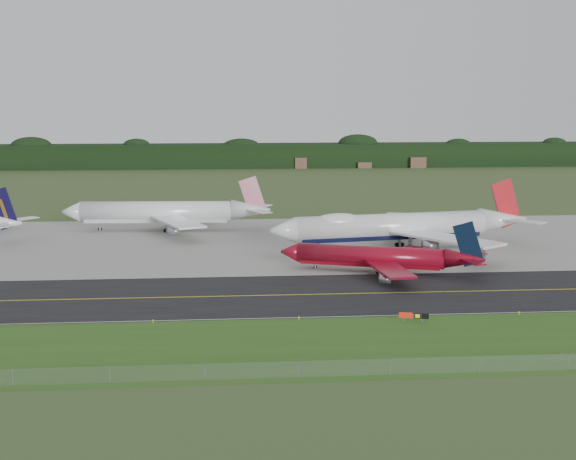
# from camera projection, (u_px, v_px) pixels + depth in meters

# --- Properties ---
(ground) EXTENTS (600.00, 600.00, 0.00)m
(ground) POSITION_uv_depth(u_px,v_px,m) (305.00, 289.00, 151.20)
(ground) COLOR #3B4922
(ground) RESTS_ON ground
(grass_verge) EXTENTS (400.00, 30.00, 0.01)m
(grass_verge) POSITION_uv_depth(u_px,v_px,m) (330.00, 346.00, 116.79)
(grass_verge) COLOR #2E5519
(grass_verge) RESTS_ON ground
(taxiway) EXTENTS (400.00, 32.00, 0.02)m
(taxiway) POSITION_uv_depth(u_px,v_px,m) (308.00, 295.00, 147.27)
(taxiway) COLOR black
(taxiway) RESTS_ON ground
(apron) EXTENTS (400.00, 78.00, 0.01)m
(apron) POSITION_uv_depth(u_px,v_px,m) (284.00, 242.00, 201.35)
(apron) COLOR gray
(apron) RESTS_ON ground
(taxiway_centreline) EXTENTS (400.00, 0.40, 0.00)m
(taxiway_centreline) POSITION_uv_depth(u_px,v_px,m) (308.00, 294.00, 147.27)
(taxiway_centreline) COLOR yellow
(taxiway_centreline) RESTS_ON taxiway
(taxiway_edge_line) EXTENTS (400.00, 0.25, 0.00)m
(taxiway_edge_line) POSITION_uv_depth(u_px,v_px,m) (318.00, 317.00, 132.02)
(taxiway_edge_line) COLOR silver
(taxiway_edge_line) RESTS_ON taxiway
(perimeter_fence) EXTENTS (320.00, 0.10, 320.00)m
(perimeter_fence) POSITION_uv_depth(u_px,v_px,m) (344.00, 368.00, 103.83)
(perimeter_fence) COLOR slate
(perimeter_fence) RESTS_ON ground
(horizon_treeline) EXTENTS (700.00, 25.00, 12.00)m
(horizon_treeline) POSITION_uv_depth(u_px,v_px,m) (250.00, 157.00, 419.50)
(horizon_treeline) COLOR black
(horizon_treeline) RESTS_ON ground
(jet_ba_747) EXTENTS (65.11, 53.31, 16.41)m
(jet_ba_747) POSITION_uv_depth(u_px,v_px,m) (400.00, 226.00, 190.38)
(jet_ba_747) COLOR white
(jet_ba_747) RESTS_ON ground
(jet_red_737) EXTENTS (41.34, 32.75, 11.49)m
(jet_red_737) POSITION_uv_depth(u_px,v_px,m) (381.00, 257.00, 165.54)
(jet_red_737) COLOR maroon
(jet_red_737) RESTS_ON ground
(jet_star_tail) EXTENTS (56.61, 47.33, 14.94)m
(jet_star_tail) POSITION_uv_depth(u_px,v_px,m) (168.00, 213.00, 217.76)
(jet_star_tail) COLOR white
(jet_star_tail) RESTS_ON ground
(taxiway_sign) EXTENTS (4.62, 1.47, 1.58)m
(taxiway_sign) POSITION_uv_depth(u_px,v_px,m) (414.00, 316.00, 128.72)
(taxiway_sign) COLOR slate
(taxiway_sign) RESTS_ON ground
(edge_marker_left) EXTENTS (0.16, 0.16, 0.50)m
(edge_marker_left) POSITION_uv_depth(u_px,v_px,m) (153.00, 321.00, 128.79)
(edge_marker_left) COLOR yellow
(edge_marker_left) RESTS_ON ground
(edge_marker_center) EXTENTS (0.16, 0.16, 0.50)m
(edge_marker_center) POSITION_uv_depth(u_px,v_px,m) (299.00, 318.00, 130.74)
(edge_marker_center) COLOR yellow
(edge_marker_center) RESTS_ON ground
(edge_marker_right) EXTENTS (0.16, 0.16, 0.50)m
(edge_marker_right) POSITION_uv_depth(u_px,v_px,m) (519.00, 313.00, 133.80)
(edge_marker_right) COLOR yellow
(edge_marker_right) RESTS_ON ground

